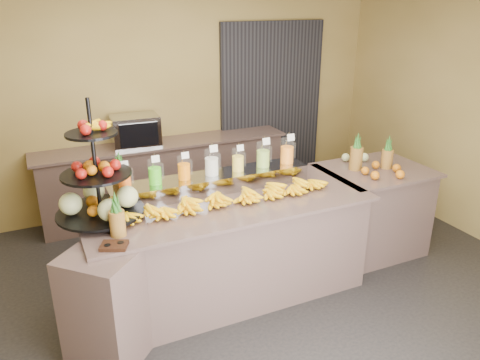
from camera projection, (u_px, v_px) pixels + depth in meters
ground at (242, 309)px, 4.14m from camera, size 6.00×6.00×0.00m
room_envelope at (224, 81)px, 4.19m from camera, size 6.04×5.02×2.82m
buffet_counter at (218, 252)px, 4.14m from camera, size 2.75×1.25×0.93m
right_counter at (371, 210)px, 4.97m from camera, size 1.08×0.88×0.93m
back_ledge at (166, 177)px, 5.87m from camera, size 3.10×0.55×0.93m
pitcher_tray at (212, 182)px, 4.25m from camera, size 1.85×0.30×0.15m
juice_pitcher_orange_a at (124, 178)px, 3.88m from camera, size 0.11×0.12×0.27m
juice_pitcher_green at (155, 173)px, 3.98m from camera, size 0.12×0.12×0.28m
juice_pitcher_orange_b at (184, 169)px, 4.09m from camera, size 0.11×0.12×0.27m
juice_pitcher_milk at (212, 164)px, 4.19m from camera, size 0.13×0.13×0.31m
juice_pitcher_lemon at (238, 161)px, 4.29m from camera, size 0.11×0.12×0.27m
juice_pitcher_lime at (263, 156)px, 4.39m from camera, size 0.13×0.13×0.31m
juice_pitcher_orange_c at (287, 152)px, 4.49m from camera, size 0.13×0.13×0.31m
banana_heap at (230, 195)px, 3.99m from camera, size 1.95×0.18×0.16m
fruit_stand at (105, 189)px, 3.66m from camera, size 0.78×0.78×0.97m
condiment_caddy at (114, 246)px, 3.29m from camera, size 0.22×0.20×0.03m
pineapple_left_a at (117, 220)px, 3.41m from camera, size 0.12×0.12×0.36m
pineapple_left_b at (121, 181)px, 4.05m from camera, size 0.15×0.15×0.44m
right_fruit_pile at (376, 165)px, 4.70m from camera, size 0.44×0.42×0.23m
oven_warmer at (135, 131)px, 5.50m from camera, size 0.56×0.41×0.36m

